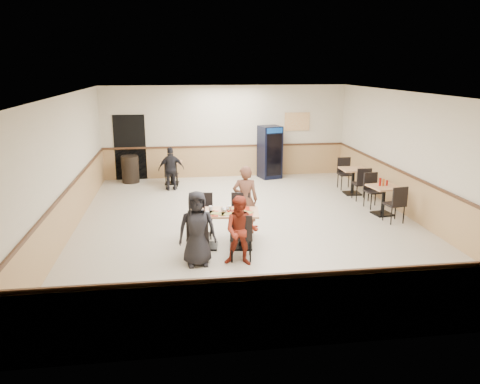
{
  "coord_description": "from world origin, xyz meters",
  "views": [
    {
      "loc": [
        -1.62,
        -10.28,
        3.6
      ],
      "look_at": [
        -0.27,
        -0.5,
        0.93
      ],
      "focal_mm": 35.0,
      "sensor_mm": 36.0,
      "label": 1
    }
  ],
  "objects": [
    {
      "name": "side_table_far",
      "position": [
        3.39,
        2.25,
        0.5
      ],
      "size": [
        0.71,
        0.71,
        0.75
      ],
      "rotation": [
        0.0,
        0.0,
        -0.02
      ],
      "color": "black",
      "rests_on": "ground"
    },
    {
      "name": "back_table_chair_lone",
      "position": [
        -1.79,
        3.64,
        0.44
      ],
      "size": [
        0.45,
        0.45,
        0.88
      ],
      "primitive_type": null,
      "rotation": [
        0.0,
        0.0,
        3.05
      ],
      "color": "black",
      "rests_on": "ground"
    },
    {
      "name": "diner_woman_right",
      "position": [
        -0.49,
        -2.25,
        0.66
      ],
      "size": [
        0.74,
        0.64,
        1.32
      ],
      "primitive_type": "imported",
      "rotation": [
        0.0,
        0.0,
        -0.23
      ],
      "color": "maroon",
      "rests_on": "ground"
    },
    {
      "name": "diner_woman_left",
      "position": [
        -1.3,
        -2.14,
        0.71
      ],
      "size": [
        0.72,
        0.49,
        1.42
      ],
      "primitive_type": "imported",
      "rotation": [
        0.0,
        0.0,
        0.06
      ],
      "color": "black",
      "rests_on": "ground"
    },
    {
      "name": "side_table_near_chair_south",
      "position": [
        3.43,
        -0.31,
        0.46
      ],
      "size": [
        0.49,
        0.49,
        0.93
      ],
      "primitive_type": null,
      "rotation": [
        0.0,
        0.0,
        3.29
      ],
      "color": "black",
      "rests_on": "ground"
    },
    {
      "name": "main_table",
      "position": [
        -0.73,
        -1.35,
        0.51
      ],
      "size": [
        1.5,
        0.89,
        0.76
      ],
      "rotation": [
        0.0,
        0.0,
        -0.13
      ],
      "color": "black",
      "rests_on": "ground"
    },
    {
      "name": "side_table_near",
      "position": [
        3.43,
        0.28,
        0.49
      ],
      "size": [
        0.78,
        0.78,
        0.73
      ],
      "rotation": [
        0.0,
        0.0,
        0.15
      ],
      "color": "black",
      "rests_on": "ground"
    },
    {
      "name": "side_table_near_chair_north",
      "position": [
        3.43,
        0.86,
        0.46
      ],
      "size": [
        0.49,
        0.49,
        0.93
      ],
      "primitive_type": null,
      "rotation": [
        0.0,
        0.0,
        0.15
      ],
      "color": "black",
      "rests_on": "ground"
    },
    {
      "name": "condiment_caddy",
      "position": [
        3.4,
        0.33,
        0.82
      ],
      "size": [
        0.23,
        0.06,
        0.2
      ],
      "color": "#9E120B",
      "rests_on": "side_table_near"
    },
    {
      "name": "main_chairs",
      "position": [
        -0.78,
        -1.34,
        0.48
      ],
      "size": [
        1.47,
        1.82,
        0.97
      ],
      "rotation": [
        0.0,
        0.0,
        -0.13
      ],
      "color": "black",
      "rests_on": "ground"
    },
    {
      "name": "room_shell",
      "position": [
        1.78,
        2.55,
        0.58
      ],
      "size": [
        10.0,
        10.0,
        10.0
      ],
      "color": "silver",
      "rests_on": "ground"
    },
    {
      "name": "side_table_far_chair_south",
      "position": [
        3.39,
        1.65,
        0.48
      ],
      "size": [
        0.45,
        0.45,
        0.95
      ],
      "primitive_type": null,
      "rotation": [
        0.0,
        0.0,
        3.13
      ],
      "color": "black",
      "rests_on": "ground"
    },
    {
      "name": "back_table",
      "position": [
        -1.79,
        4.2,
        0.46
      ],
      "size": [
        0.71,
        0.71,
        0.7
      ],
      "rotation": [
        0.0,
        0.0,
        -0.09
      ],
      "color": "black",
      "rests_on": "ground"
    },
    {
      "name": "diner_man_opposite",
      "position": [
        -0.16,
        -0.55,
        0.76
      ],
      "size": [
        0.61,
        0.45,
        1.52
      ],
      "primitive_type": "imported",
      "rotation": [
        0.0,
        0.0,
        2.98
      ],
      "color": "brown",
      "rests_on": "ground"
    },
    {
      "name": "trash_bin",
      "position": [
        -3.09,
        4.55,
        0.43
      ],
      "size": [
        0.54,
        0.54,
        0.85
      ],
      "primitive_type": "cylinder",
      "color": "black",
      "rests_on": "ground"
    },
    {
      "name": "ground",
      "position": [
        0.0,
        0.0,
        0.0
      ],
      "size": [
        10.0,
        10.0,
        0.0
      ],
      "primitive_type": "plane",
      "color": "beige",
      "rests_on": "ground"
    },
    {
      "name": "pepsi_cooler",
      "position": [
        1.42,
        4.59,
        0.86
      ],
      "size": [
        0.79,
        0.79,
        1.72
      ],
      "rotation": [
        0.0,
        0.0,
        0.25
      ],
      "color": "black",
      "rests_on": "ground"
    },
    {
      "name": "side_table_far_chair_north",
      "position": [
        3.39,
        2.85,
        0.48
      ],
      "size": [
        0.45,
        0.45,
        0.95
      ],
      "primitive_type": null,
      "rotation": [
        0.0,
        0.0,
        -0.02
      ],
      "color": "black",
      "rests_on": "ground"
    },
    {
      "name": "tabletop_clutter",
      "position": [
        -0.78,
        -1.42,
        0.78
      ],
      "size": [
        1.27,
        0.67,
        0.12
      ],
      "rotation": [
        0.0,
        0.0,
        -0.13
      ],
      "color": "#B4200C",
      "rests_on": "main_table"
    },
    {
      "name": "lone_diner",
      "position": [
        -1.79,
        3.41,
        0.65
      ],
      "size": [
        0.79,
        0.39,
        1.3
      ],
      "primitive_type": "imported",
      "rotation": [
        0.0,
        0.0,
        3.24
      ],
      "color": "black",
      "rests_on": "ground"
    }
  ]
}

